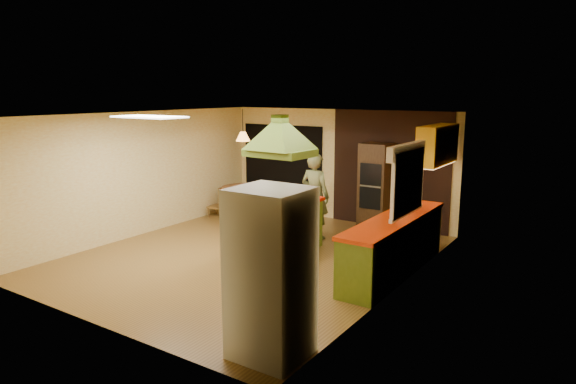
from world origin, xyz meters
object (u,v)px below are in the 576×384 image
Objects in this scene: kitchen_island at (280,229)px; canister_large at (406,203)px; wall_oven at (376,187)px; man at (315,196)px; dining_table at (244,196)px; refrigerator at (271,274)px.

kitchen_island is 2.24m from canister_large.
man is at bearing -116.63° from wall_oven.
wall_oven is 3.01m from dining_table.
refrigerator is at bearing -49.00° from dining_table.
wall_oven is (0.67, 2.60, 0.44)m from kitchen_island.
man is 1.49m from wall_oven.
man reaches higher than canister_large.
man is 1.69× the size of dining_table.
wall_oven is 1.81× the size of dining_table.
refrigerator is at bearing -75.13° from wall_oven.
wall_oven reaches higher than canister_large.
canister_large is (2.04, -0.43, 0.18)m from man.
canister_large is at bearing -50.42° from wall_oven.
wall_oven is (0.72, 1.31, 0.06)m from man.
wall_oven reaches higher than dining_table.
kitchen_island is 2.73m from wall_oven.
kitchen_island is 1.35m from man.
canister_large reaches higher than kitchen_island.
kitchen_island is 8.23× the size of canister_large.
man is 2.09m from canister_large.
kitchen_island is at bearing -38.30° from dining_table.
wall_oven is at bearing 75.22° from kitchen_island.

